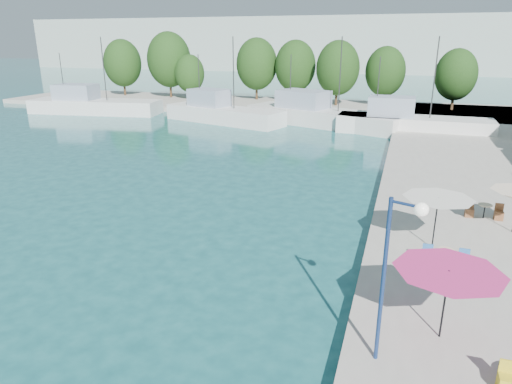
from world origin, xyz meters
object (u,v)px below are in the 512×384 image
(umbrella_pink, at_px, (448,278))
(umbrella_white, at_px, (438,203))
(trawler_04, at_px, (409,124))
(trawler_01, at_px, (92,105))
(trawler_02, at_px, (221,113))
(street_lamp, at_px, (397,254))
(trawler_03, at_px, (320,116))

(umbrella_pink, distance_m, umbrella_white, 6.79)
(trawler_04, height_order, umbrella_white, trawler_04)
(umbrella_pink, bearing_deg, trawler_04, 92.02)
(umbrella_white, bearing_deg, umbrella_pink, -90.01)
(trawler_01, bearing_deg, trawler_02, -11.21)
(umbrella_white, xyz_separation_m, street_lamp, (-1.54, -8.57, 1.36))
(trawler_02, xyz_separation_m, street_lamp, (21.24, -39.23, 3.02))
(trawler_02, height_order, umbrella_white, trawler_02)
(trawler_03, height_order, umbrella_white, trawler_03)
(umbrella_pink, bearing_deg, street_lamp, -130.71)
(umbrella_pink, bearing_deg, trawler_01, 137.48)
(trawler_01, relative_size, trawler_04, 1.14)
(umbrella_white, bearing_deg, trawler_03, 109.05)
(trawler_01, distance_m, trawler_04, 40.71)
(trawler_03, height_order, trawler_04, same)
(trawler_03, bearing_deg, trawler_02, -150.02)
(umbrella_pink, distance_m, street_lamp, 2.75)
(trawler_02, height_order, street_lamp, trawler_02)
(trawler_04, bearing_deg, umbrella_white, -86.45)
(trawler_01, distance_m, trawler_03, 30.74)
(trawler_02, relative_size, trawler_03, 0.81)
(trawler_02, distance_m, trawler_03, 11.69)
(umbrella_white, relative_size, street_lamp, 0.60)
(trawler_03, relative_size, street_lamp, 3.85)
(trawler_02, relative_size, umbrella_white, 5.20)
(umbrella_pink, xyz_separation_m, street_lamp, (-1.54, -1.79, 1.42))
(trawler_01, height_order, trawler_04, same)
(trawler_01, distance_m, umbrella_white, 52.64)
(trawler_02, distance_m, umbrella_pink, 43.86)
(trawler_01, height_order, umbrella_pink, trawler_01)
(trawler_01, relative_size, umbrella_white, 5.91)
(trawler_02, distance_m, street_lamp, 44.72)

